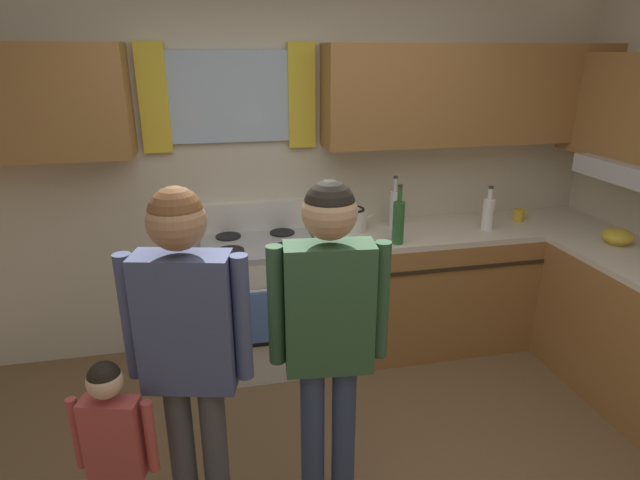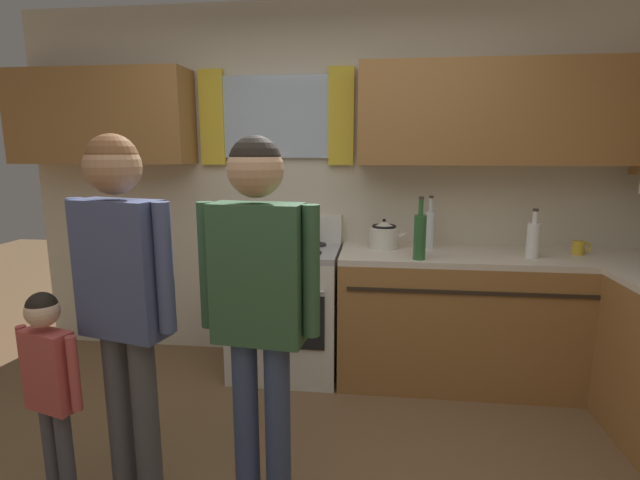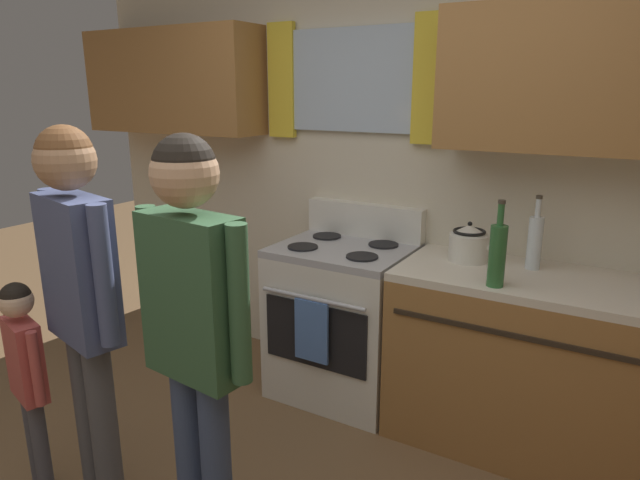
# 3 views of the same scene
# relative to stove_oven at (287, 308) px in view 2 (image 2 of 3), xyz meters

# --- Properties ---
(back_wall_unit) EXTENTS (4.60, 0.42, 2.60)m
(back_wall_unit) POSITION_rel_stove_oven_xyz_m (0.31, 0.28, 1.03)
(back_wall_unit) COLOR beige
(back_wall_unit) RESTS_ON ground
(kitchen_counter_run) EXTENTS (2.17, 2.25, 0.90)m
(kitchen_counter_run) POSITION_rel_stove_oven_xyz_m (1.81, -0.49, -0.02)
(kitchen_counter_run) COLOR #9E6B38
(kitchen_counter_run) RESTS_ON ground
(stove_oven) EXTENTS (0.74, 0.67, 1.10)m
(stove_oven) POSITION_rel_stove_oven_xyz_m (0.00, 0.00, 0.00)
(stove_oven) COLOR silver
(stove_oven) RESTS_ON ground
(bottle_milk_white) EXTENTS (0.08, 0.08, 0.31)m
(bottle_milk_white) POSITION_rel_stove_oven_xyz_m (1.61, -0.09, 0.55)
(bottle_milk_white) COLOR white
(bottle_milk_white) RESTS_ON kitchen_counter_run
(bottle_tall_clear) EXTENTS (0.07, 0.07, 0.37)m
(bottle_tall_clear) POSITION_rel_stove_oven_xyz_m (0.99, 0.12, 0.57)
(bottle_tall_clear) COLOR silver
(bottle_tall_clear) RESTS_ON kitchen_counter_run
(bottle_wine_green) EXTENTS (0.08, 0.08, 0.39)m
(bottle_wine_green) POSITION_rel_stove_oven_xyz_m (0.89, -0.23, 0.58)
(bottle_wine_green) COLOR #2D6633
(bottle_wine_green) RESTS_ON kitchen_counter_run
(mug_mustard_yellow) EXTENTS (0.12, 0.08, 0.09)m
(mug_mustard_yellow) POSITION_rel_stove_oven_xyz_m (1.94, 0.04, 0.48)
(mug_mustard_yellow) COLOR gold
(mug_mustard_yellow) RESTS_ON kitchen_counter_run
(stovetop_kettle) EXTENTS (0.27, 0.20, 0.21)m
(stovetop_kettle) POSITION_rel_stove_oven_xyz_m (0.68, 0.09, 0.53)
(stovetop_kettle) COLOR silver
(stovetop_kettle) RESTS_ON kitchen_counter_run
(adult_holding_child) EXTENTS (0.50, 0.24, 1.64)m
(adult_holding_child) POSITION_rel_stove_oven_xyz_m (-0.41, -1.39, 0.56)
(adult_holding_child) COLOR #4C4C51
(adult_holding_child) RESTS_ON ground
(adult_in_plaid) EXTENTS (0.50, 0.22, 1.63)m
(adult_in_plaid) POSITION_rel_stove_oven_xyz_m (0.16, -1.38, 0.56)
(adult_in_plaid) COLOR #38476B
(adult_in_plaid) RESTS_ON ground
(small_child) EXTENTS (0.33, 0.15, 1.00)m
(small_child) POSITION_rel_stove_oven_xyz_m (-0.72, -1.47, 0.16)
(small_child) COLOR #4C4C56
(small_child) RESTS_ON ground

